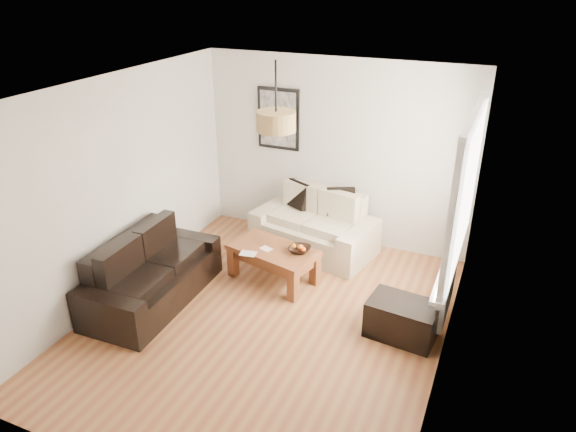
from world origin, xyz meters
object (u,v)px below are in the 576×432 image
at_px(loveseat_cream, 314,223).
at_px(ottoman, 402,319).
at_px(coffee_table, 273,264).
at_px(sofa_leather, 152,271).

xyz_separation_m(loveseat_cream, ottoman, (1.57, -1.44, -0.20)).
height_order(coffee_table, ottoman, coffee_table).
distance_m(sofa_leather, ottoman, 2.93).
height_order(loveseat_cream, coffee_table, loveseat_cream).
distance_m(sofa_leather, coffee_table, 1.50).
relative_size(loveseat_cream, ottoman, 2.26).
bearing_deg(coffee_table, loveseat_cream, 78.91).
distance_m(loveseat_cream, ottoman, 2.13).
bearing_deg(loveseat_cream, coffee_table, -90.05).
bearing_deg(loveseat_cream, ottoman, -31.53).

